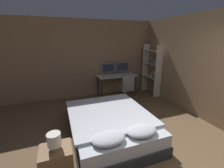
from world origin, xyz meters
The scene contains 12 objects.
wall_back centered at (0.00, 4.03, 1.35)m, with size 12.00×0.06×2.70m.
wall_side_right centered at (1.99, 1.50, 1.35)m, with size 0.06×12.00×2.70m.
bed centered at (-0.56, 1.41, 0.26)m, with size 1.66×2.09×0.60m.
nightstand centered at (-1.66, 0.71, 0.26)m, with size 0.46×0.40×0.51m.
bedside_lamp centered at (-1.66, 0.71, 0.67)m, with size 0.20×0.20×0.26m.
desk centered at (0.51, 3.67, 0.67)m, with size 1.43×0.57×0.77m.
monitor_left centered at (0.23, 3.85, 1.02)m, with size 0.51×0.16×0.43m.
monitor_right centered at (0.79, 3.85, 1.02)m, with size 0.51×0.16×0.43m.
keyboard centered at (0.51, 3.49, 0.78)m, with size 0.37×0.13×0.02m.
computer_mouse centered at (0.79, 3.49, 0.79)m, with size 0.07×0.05×0.04m.
office_chair centered at (0.57, 2.98, 0.38)m, with size 0.52×0.52×0.96m.
bookshelf centered at (1.80, 3.30, 1.02)m, with size 0.27×0.85×1.86m.
Camera 1 is at (-1.52, -1.29, 2.05)m, focal length 24.00 mm.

